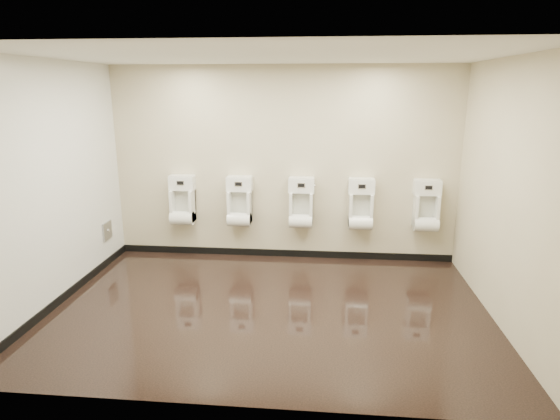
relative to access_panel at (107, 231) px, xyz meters
The scene contains 15 objects.
ground 2.80m from the access_panel, 25.81° to the right, with size 5.00×3.50×0.00m, color black.
ceiling 3.59m from the access_panel, 25.81° to the right, with size 5.00×3.50×0.00m, color silver.
back_wall 2.70m from the access_panel, 12.50° to the left, with size 5.00×0.02×2.80m, color beige.
front_wall 3.96m from the access_panel, 49.93° to the right, with size 5.00×0.02×2.80m, color beige.
left_wall 1.50m from the access_panel, 90.87° to the right, with size 0.02×3.50×2.80m, color beige.
right_wall 5.20m from the access_panel, 13.54° to the right, with size 0.02×3.50×2.80m, color beige.
tile_overlay_left 1.50m from the access_panel, 90.63° to the right, with size 0.01×3.50×2.80m, color white.
skirting_back 2.58m from the access_panel, 12.23° to the left, with size 5.00×0.02×0.10m, color black.
skirting_left 1.28m from the access_panel, 90.30° to the right, with size 0.02×3.50×0.10m, color black.
access_panel is the anchor object (origin of this frame).
urinal_0 1.13m from the access_panel, 23.03° to the left, with size 0.38×0.29×0.71m.
urinal_1 1.93m from the access_panel, 12.87° to the left, with size 0.38×0.29×0.71m.
urinal_2 2.81m from the access_panel, ahead, with size 0.38×0.29×0.71m.
urinal_3 3.65m from the access_panel, ahead, with size 0.38×0.29×0.71m.
urinal_4 4.56m from the access_panel, ahead, with size 0.38×0.29×0.71m.
Camera 1 is at (0.58, -4.94, 2.48)m, focal length 30.00 mm.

